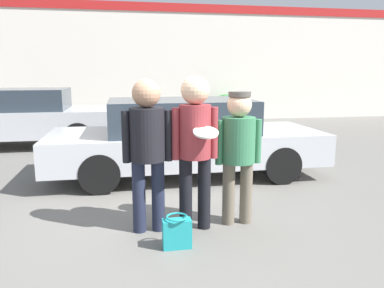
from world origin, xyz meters
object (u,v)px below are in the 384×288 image
(person_right, at_px, (238,146))
(shrub, at_px, (226,108))
(person_middle_with_frisbee, at_px, (195,139))
(parked_car_far, at_px, (22,117))
(handbag, at_px, (177,232))
(person_left, at_px, (147,141))
(parked_car_near, at_px, (184,137))

(person_right, height_order, shrub, person_right)
(person_middle_with_frisbee, bearing_deg, shrub, 72.39)
(person_middle_with_frisbee, relative_size, parked_car_far, 0.39)
(person_right, distance_m, handbag, 1.26)
(handbag, bearing_deg, shrub, 71.68)
(parked_car_far, bearing_deg, person_left, -64.49)
(person_left, distance_m, parked_car_far, 6.37)
(person_right, relative_size, handbag, 4.57)
(handbag, bearing_deg, parked_car_far, 115.67)
(handbag, bearing_deg, person_right, 32.74)
(person_right, distance_m, parked_car_near, 2.33)
(person_right, xyz_separation_m, parked_car_far, (-3.81, 5.71, -0.23))
(person_middle_with_frisbee, relative_size, shrub, 1.73)
(parked_car_far, relative_size, shrub, 4.41)
(shrub, bearing_deg, parked_car_near, -111.12)
(parked_car_near, relative_size, shrub, 4.59)
(person_right, distance_m, shrub, 9.68)
(person_right, bearing_deg, parked_car_far, 123.75)
(handbag, bearing_deg, person_middle_with_frisbee, 58.28)
(shrub, relative_size, handbag, 2.94)
(person_middle_with_frisbee, xyz_separation_m, parked_car_far, (-3.28, 5.78, -0.35))
(parked_car_far, xyz_separation_m, shrub, (6.27, 3.65, -0.22))
(person_left, height_order, handbag, person_left)
(person_middle_with_frisbee, distance_m, parked_car_near, 2.42)
(person_left, bearing_deg, handbag, -62.53)
(person_left, height_order, shrub, person_left)
(person_left, distance_m, handbag, 1.05)
(person_left, xyz_separation_m, shrub, (3.53, 9.39, -0.54))
(person_right, bearing_deg, handbag, -147.26)
(parked_car_far, relative_size, handbag, 12.99)
(person_left, xyz_separation_m, person_right, (1.07, 0.03, -0.09))
(parked_car_near, bearing_deg, shrub, 68.88)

